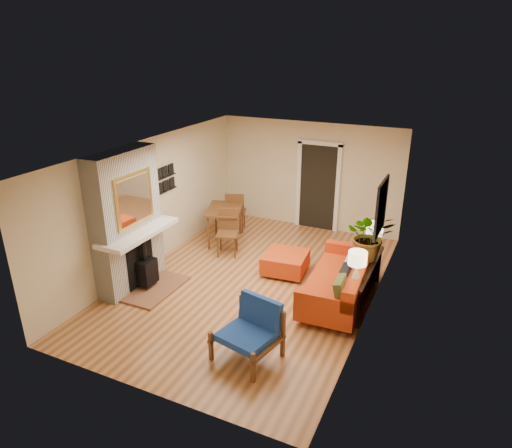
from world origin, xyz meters
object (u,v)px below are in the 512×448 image
(lamp_far, at_px, (374,233))
(houseplant, at_px, (370,236))
(sofa, at_px, (343,280))
(blue_chair, at_px, (252,327))
(ottoman, at_px, (285,262))
(console_table, at_px, (364,273))
(dining_table, at_px, (228,215))
(lamp_near, at_px, (357,263))

(lamp_far, relative_size, houseplant, 0.61)
(sofa, bearing_deg, houseplant, 48.70)
(sofa, bearing_deg, blue_chair, -111.30)
(houseplant, bearing_deg, ottoman, 174.30)
(lamp_far, bearing_deg, blue_chair, -111.83)
(sofa, distance_m, console_table, 0.39)
(dining_table, bearing_deg, lamp_far, -10.62)
(sofa, distance_m, lamp_near, 0.94)
(blue_chair, xyz_separation_m, houseplant, (1.13, 2.43, 0.70))
(sofa, xyz_separation_m, blue_chair, (-0.81, -2.07, 0.08))
(blue_chair, height_order, console_table, blue_chair)
(lamp_near, bearing_deg, sofa, 120.29)
(lamp_near, bearing_deg, houseplant, 90.61)
(dining_table, xyz_separation_m, console_table, (3.40, -1.32, -0.08))
(ottoman, bearing_deg, lamp_far, 8.52)
(dining_table, height_order, houseplant, houseplant)
(console_table, bearing_deg, lamp_far, 90.00)
(lamp_near, xyz_separation_m, lamp_far, (0.00, 1.34, 0.00))
(ottoman, distance_m, lamp_far, 1.85)
(houseplant, bearing_deg, dining_table, 162.86)
(ottoman, relative_size, blue_chair, 0.91)
(sofa, bearing_deg, lamp_far, 66.78)
(console_table, bearing_deg, sofa, -164.40)
(sofa, height_order, console_table, sofa)
(sofa, height_order, houseplant, houseplant)
(blue_chair, bearing_deg, houseplant, 65.13)
(lamp_near, relative_size, lamp_far, 1.00)
(ottoman, bearing_deg, sofa, -22.09)
(blue_chair, distance_m, console_table, 2.44)
(lamp_near, relative_size, houseplant, 0.61)
(sofa, height_order, dining_table, dining_table)
(lamp_near, bearing_deg, console_table, 90.00)
(ottoman, height_order, blue_chair, blue_chair)
(ottoman, distance_m, dining_table, 2.01)
(sofa, bearing_deg, lamp_near, -59.71)
(ottoman, relative_size, dining_table, 0.48)
(blue_chair, distance_m, lamp_far, 3.12)
(blue_chair, relative_size, lamp_near, 1.82)
(blue_chair, bearing_deg, lamp_far, 68.17)
(dining_table, bearing_deg, lamp_near, -30.25)
(blue_chair, height_order, houseplant, houseplant)
(lamp_near, bearing_deg, dining_table, 149.75)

